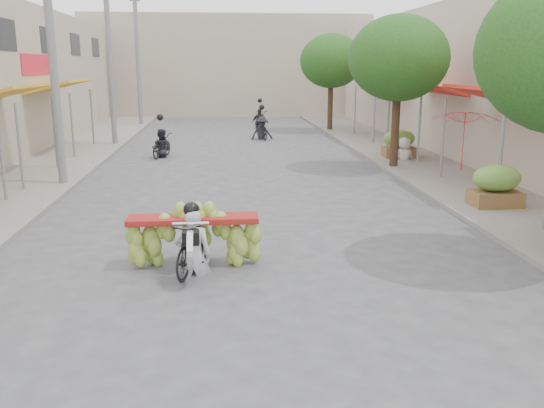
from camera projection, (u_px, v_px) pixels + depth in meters
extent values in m
plane|color=#515156|center=(286.00, 403.00, 6.23)|extent=(120.00, 120.00, 0.00)
cube|color=gray|center=(39.00, 168.00, 20.13)|extent=(4.00, 60.00, 0.12)
cube|color=gray|center=(427.00, 162.00, 21.35)|extent=(4.00, 60.00, 0.12)
cylinder|color=slate|center=(2.00, 156.00, 14.87)|extent=(0.08, 0.08, 2.55)
cube|color=gold|center=(7.00, 93.00, 17.55)|extent=(1.77, 4.00, 0.53)
cylinder|color=slate|center=(20.00, 149.00, 16.22)|extent=(0.08, 0.08, 2.55)
cylinder|color=slate|center=(55.00, 134.00, 19.71)|extent=(0.08, 0.08, 2.55)
cube|color=gold|center=(59.00, 86.00, 23.36)|extent=(1.77, 4.00, 0.53)
cylinder|color=slate|center=(72.00, 127.00, 22.03)|extent=(0.08, 0.08, 2.55)
cylinder|color=slate|center=(92.00, 118.00, 25.52)|extent=(0.08, 0.08, 2.55)
cube|color=red|center=(35.00, 64.00, 23.08)|extent=(0.10, 3.50, 0.80)
cube|color=#1E2328|center=(5.00, 35.00, 19.94)|extent=(0.08, 2.00, 1.10)
cube|color=#1E2328|center=(47.00, 41.00, 24.78)|extent=(0.08, 2.00, 1.10)
cube|color=#1E2328|center=(75.00, 45.00, 29.62)|extent=(0.08, 2.00, 1.10)
cube|color=#1E2328|center=(95.00, 48.00, 34.46)|extent=(0.08, 2.00, 1.10)
cube|color=red|center=(501.00, 96.00, 15.89)|extent=(1.77, 4.20, 0.53)
cylinder|color=slate|center=(500.00, 160.00, 14.32)|extent=(0.08, 0.08, 2.55)
cylinder|color=slate|center=(443.00, 140.00, 18.00)|extent=(0.08, 0.08, 2.55)
cube|color=red|center=(426.00, 87.00, 21.69)|extent=(1.77, 4.20, 0.53)
cylinder|color=slate|center=(419.00, 132.00, 20.13)|extent=(0.08, 0.08, 2.55)
cylinder|color=slate|center=(388.00, 122.00, 23.81)|extent=(0.08, 0.08, 2.55)
cube|color=red|center=(382.00, 83.00, 27.50)|extent=(1.77, 4.20, 0.53)
cylinder|color=slate|center=(374.00, 117.00, 25.94)|extent=(0.08, 0.08, 2.55)
cylinder|color=slate|center=(355.00, 111.00, 29.62)|extent=(0.08, 0.08, 2.55)
cube|color=tan|center=(228.00, 66.00, 42.20)|extent=(20.00, 6.00, 7.00)
cylinder|color=slate|center=(52.00, 50.00, 16.44)|extent=(0.24, 0.24, 8.00)
cylinder|color=slate|center=(110.00, 55.00, 25.15)|extent=(0.24, 0.24, 8.00)
cylinder|color=slate|center=(138.00, 58.00, 33.86)|extent=(0.24, 0.24, 8.00)
cube|color=slate|center=(135.00, 0.00, 33.11)|extent=(0.60, 0.08, 0.08)
cylinder|color=#3A2719|center=(395.00, 124.00, 19.88)|extent=(0.28, 0.28, 3.20)
ellipsoid|color=#235218|center=(399.00, 58.00, 19.36)|extent=(3.40, 3.40, 2.90)
cylinder|color=#3A2719|center=(330.00, 102.00, 31.50)|extent=(0.28, 0.28, 3.20)
ellipsoid|color=#235218|center=(331.00, 61.00, 30.98)|extent=(3.40, 3.40, 2.90)
cube|color=brown|center=(495.00, 196.00, 14.43)|extent=(1.20, 0.80, 0.50)
ellipsoid|color=#639B3A|center=(497.00, 173.00, 14.29)|extent=(1.20, 0.88, 0.66)
cube|color=brown|center=(399.00, 150.00, 22.17)|extent=(1.20, 0.80, 0.50)
ellipsoid|color=#639B3A|center=(399.00, 135.00, 22.04)|extent=(1.20, 0.88, 0.66)
imported|color=black|center=(193.00, 246.00, 10.07)|extent=(0.94, 1.71, 0.97)
cylinder|color=silver|center=(191.00, 250.00, 9.41)|extent=(0.10, 0.66, 0.66)
cube|color=black|center=(191.00, 238.00, 9.46)|extent=(0.28, 0.22, 0.22)
cylinder|color=silver|center=(191.00, 223.00, 9.51)|extent=(0.60, 0.05, 0.05)
cube|color=maroon|center=(193.00, 219.00, 10.32)|extent=(2.33, 0.55, 0.10)
imported|color=silver|center=(191.00, 208.00, 9.85)|extent=(0.64, 0.48, 1.78)
sphere|color=black|center=(190.00, 158.00, 9.62)|extent=(0.28, 0.28, 0.28)
imported|color=red|center=(466.00, 109.00, 15.33)|extent=(2.24, 2.24, 1.68)
imported|color=silver|center=(405.00, 138.00, 21.46)|extent=(0.88, 0.61, 1.64)
imported|color=black|center=(161.00, 146.00, 22.80)|extent=(1.04, 1.76, 0.93)
imported|color=black|center=(161.00, 129.00, 22.65)|extent=(0.89, 0.68, 1.65)
sphere|color=black|center=(160.00, 117.00, 22.54)|extent=(0.26, 0.26, 0.26)
imported|color=black|center=(262.00, 129.00, 28.25)|extent=(0.85, 1.75, 0.99)
imported|color=black|center=(262.00, 117.00, 28.10)|extent=(1.15, 0.78, 1.65)
sphere|color=black|center=(262.00, 107.00, 28.00)|extent=(0.26, 0.26, 0.26)
imported|color=black|center=(260.00, 120.00, 33.54)|extent=(1.17, 1.78, 0.94)
imported|color=black|center=(260.00, 108.00, 33.38)|extent=(1.10, 0.86, 1.65)
sphere|color=black|center=(260.00, 101.00, 33.28)|extent=(0.26, 0.26, 0.26)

